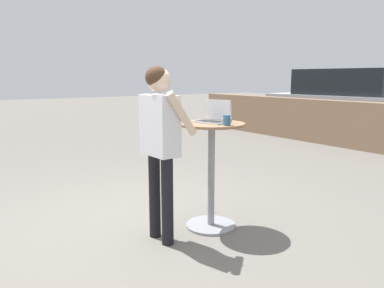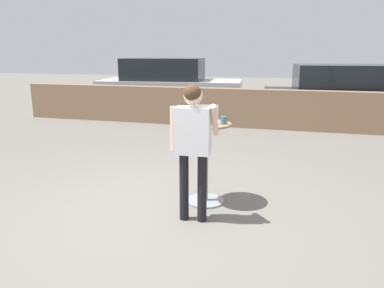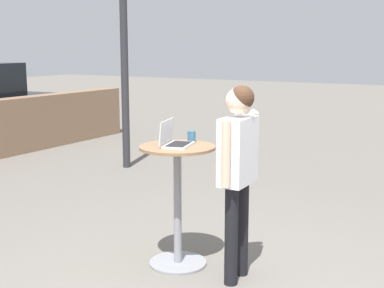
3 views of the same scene
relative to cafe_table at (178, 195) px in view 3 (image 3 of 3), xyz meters
The scene contains 5 objects.
cafe_table is the anchor object (origin of this frame).
laptop 0.49m from the cafe_table, 111.27° to the left, with size 0.38×0.30×0.23m.
coffee_mug 0.54m from the cafe_table, ahead, with size 0.11×0.07×0.10m.
standing_person 0.70m from the cafe_table, 91.50° to the right, with size 0.54×0.37×1.63m.
street_lamp 4.51m from the cafe_table, 43.89° to the left, with size 0.32×0.32×4.00m.
Camera 3 is at (-3.36, -1.82, 1.93)m, focal length 50.00 mm.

